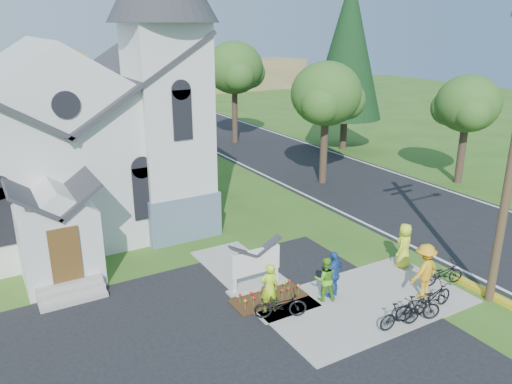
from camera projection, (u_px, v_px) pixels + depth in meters
ground at (339, 322)px, 15.75m from camera, size 120.00×120.00×0.00m
road at (313, 167)px, 32.80m from camera, size 8.00×90.00×0.02m
sidewalk at (364, 302)px, 16.87m from camera, size 7.00×4.00×0.05m
church at (64, 114)px, 21.69m from camera, size 12.35×12.00×13.00m
church_sign at (256, 262)px, 17.47m from camera, size 2.20×0.40×1.70m
flower_bed at (269, 299)px, 17.05m from camera, size 2.60×1.10×0.07m
tree_road_near at (326, 94)px, 27.97m from camera, size 4.00×4.00×7.05m
tree_road_mid at (234, 68)px, 37.85m from camera, size 4.40×4.40×7.80m
tree_road_far at (468, 104)px, 28.21m from camera, size 3.60×3.60×6.30m
conifer at (348, 47)px, 35.28m from camera, size 5.20×5.20×12.40m
distant_hills at (75, 81)px, 62.80m from camera, size 61.00×10.00×5.60m
cyclist_0 at (269, 288)px, 16.03m from camera, size 0.69×0.53×1.69m
bike_0 at (280, 305)px, 15.81m from camera, size 1.78×1.22×0.89m
cyclist_1 at (325, 279)px, 16.73m from camera, size 0.93×0.85×1.56m
bike_1 at (418, 308)px, 15.63m from camera, size 1.53×0.94×0.89m
cyclist_2 at (334, 274)px, 16.92m from camera, size 1.06×0.67×1.67m
bike_2 at (432, 297)px, 16.23m from camera, size 1.78×0.71×0.92m
cyclist_3 at (424, 270)px, 16.92m from camera, size 1.31×0.84×1.91m
bike_3 at (400, 315)px, 15.26m from camera, size 1.54×0.59×0.90m
cyclist_4 at (404, 245)px, 19.03m from camera, size 1.01×0.84×1.76m
bike_4 at (443, 274)px, 17.83m from camera, size 1.69×0.93×0.84m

